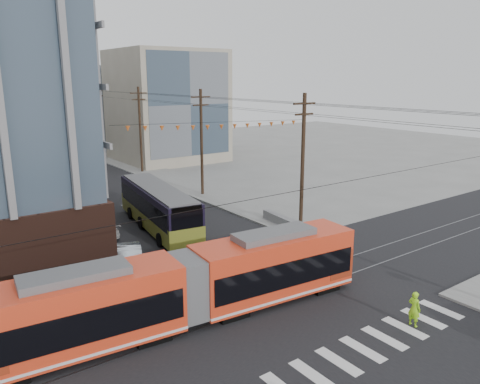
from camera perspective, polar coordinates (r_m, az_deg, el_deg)
The scene contains 11 objects.
ground at distance 25.49m, azimuth 10.51°, elevation -14.85°, with size 160.00×160.00×0.00m, color slate.
bg_bldg_ne_near at distance 71.13m, azimuth -8.94°, elevation 10.32°, with size 14.00×14.00×16.00m, color gray.
bg_bldg_ne_far at distance 90.15m, azimuth -13.72°, elevation 10.16°, with size 16.00×16.00×14.00m, color #8C99A5.
utility_pole_far at distance 75.68m, azimuth -16.80°, elevation 8.20°, with size 0.30×0.30×11.00m, color black.
streetcar at distance 23.97m, azimuth -6.46°, elevation -11.50°, with size 19.86×2.79×3.83m, color red, non-canonical shape.
city_bus at distance 38.78m, azimuth -9.93°, elevation -1.85°, with size 2.75×12.70×3.60m, color black, non-canonical shape.
parked_car_silver at distance 32.09m, azimuth -13.42°, elevation -7.36°, with size 1.58×4.52×1.49m, color #B1BDC6.
parked_car_white at distance 38.22m, azimuth -17.01°, elevation -4.27°, with size 1.86×4.58×1.33m, color silver.
parked_car_grey at distance 40.06m, azimuth -17.92°, elevation -3.46°, with size 2.32×5.04×1.40m, color slate.
pedestrian at distance 25.50m, azimuth 20.48°, elevation -13.20°, with size 0.67×0.44×1.84m, color #98E71D.
jersey_barrier at distance 39.51m, azimuth 4.91°, elevation -3.47°, with size 0.96×4.28×0.86m, color gray.
Camera 1 is at (-16.58, -15.09, 12.12)m, focal length 35.00 mm.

